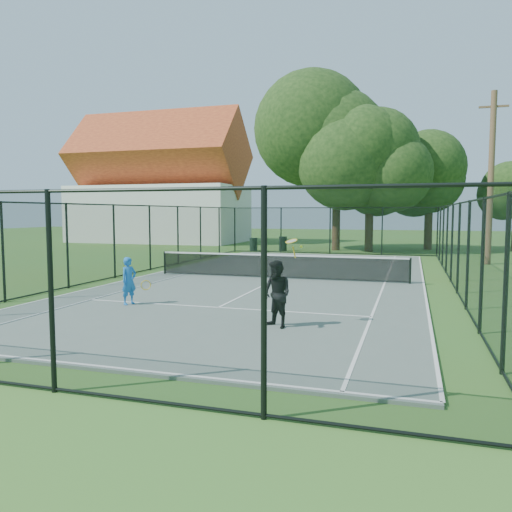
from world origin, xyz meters
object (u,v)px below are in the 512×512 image
(trash_bin_left, at_px, (253,244))
(tennis_net, at_px, (278,265))
(player_blue, at_px, (129,281))
(player_black, at_px, (277,294))
(trash_bin_right, at_px, (283,244))
(utility_pole, at_px, (491,177))

(trash_bin_left, bearing_deg, tennis_net, -68.64)
(player_blue, xyz_separation_m, player_black, (4.74, -1.51, 0.09))
(tennis_net, distance_m, trash_bin_left, 15.17)
(player_blue, bearing_deg, trash_bin_right, 92.46)
(trash_bin_left, distance_m, trash_bin_right, 2.06)
(player_blue, height_order, player_black, player_black)
(player_blue, distance_m, player_black, 4.97)
(tennis_net, height_order, trash_bin_right, tennis_net)
(player_black, bearing_deg, utility_pole, 68.86)
(utility_pole, xyz_separation_m, player_blue, (-11.39, -15.70, -3.71))
(utility_pole, bearing_deg, trash_bin_left, 160.31)
(trash_bin_left, distance_m, player_black, 23.61)
(player_blue, bearing_deg, trash_bin_left, 98.01)
(trash_bin_right, xyz_separation_m, player_black, (5.65, -22.75, 0.32))
(player_blue, bearing_deg, player_black, -17.63)
(tennis_net, bearing_deg, player_black, -75.38)
(tennis_net, distance_m, player_black, 8.48)
(trash_bin_right, height_order, player_blue, player_blue)
(trash_bin_left, relative_size, player_black, 0.44)
(tennis_net, bearing_deg, trash_bin_right, 103.56)
(trash_bin_left, bearing_deg, utility_pole, -19.69)
(tennis_net, bearing_deg, player_blue, -111.18)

